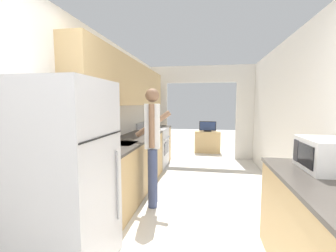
{
  "coord_description": "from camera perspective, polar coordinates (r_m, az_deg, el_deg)",
  "views": [
    {
      "loc": [
        0.17,
        -1.0,
        1.49
      ],
      "look_at": [
        -0.58,
        3.33,
        1.05
      ],
      "focal_mm": 24.0,
      "sensor_mm": 36.0,
      "label": 1
    }
  ],
  "objects": [
    {
      "name": "refrigerator",
      "position": [
        2.2,
        -24.37,
        -11.85
      ],
      "size": [
        0.73,
        0.76,
        1.69
      ],
      "color": "#B7B7BC",
      "rests_on": "ground_plane"
    },
    {
      "name": "person",
      "position": [
        3.26,
        -3.93,
        -4.38
      ],
      "size": [
        0.55,
        0.42,
        1.7
      ],
      "rotation": [
        0.0,
        0.0,
        1.74
      ],
      "color": "#384266",
      "rests_on": "ground_plane"
    },
    {
      "name": "counter_right",
      "position": [
        2.27,
        34.93,
        -22.46
      ],
      "size": [
        0.62,
        1.47,
        0.91
      ],
      "color": "tan",
      "rests_on": "ground_plane"
    },
    {
      "name": "range_oven",
      "position": [
        5.38,
        -3.71,
        -5.35
      ],
      "size": [
        0.66,
        0.77,
        1.05
      ],
      "color": "#B7B7BC",
      "rests_on": "ground_plane"
    },
    {
      "name": "counter_left",
      "position": [
        4.08,
        -8.45,
        -9.05
      ],
      "size": [
        0.62,
        3.83,
        0.91
      ],
      "color": "tan",
      "rests_on": "ground_plane"
    },
    {
      "name": "microwave",
      "position": [
        2.38,
        35.02,
        -6.03
      ],
      "size": [
        0.35,
        0.49,
        0.28
      ],
      "color": "white",
      "rests_on": "counter_right"
    },
    {
      "name": "wall_right",
      "position": [
        3.23,
        32.33,
        0.57
      ],
      "size": [
        0.06,
        7.55,
        2.5
      ],
      "color": "white",
      "rests_on": "ground_plane"
    },
    {
      "name": "wall_far_with_doorway",
      "position": [
        6.19,
        8.3,
        5.37
      ],
      "size": [
        3.16,
        0.06,
        2.5
      ],
      "color": "white",
      "rests_on": "ground_plane"
    },
    {
      "name": "tv_cabinet",
      "position": [
        7.01,
        9.97,
        -3.95
      ],
      "size": [
        0.77,
        0.42,
        0.65
      ],
      "color": "tan",
      "rests_on": "ground_plane"
    },
    {
      "name": "knife",
      "position": [
        5.77,
        -2.89,
        -0.03
      ],
      "size": [
        0.15,
        0.33,
        0.02
      ],
      "rotation": [
        0.0,
        0.0,
        0.53
      ],
      "color": "#B7B7BC",
      "rests_on": "counter_left"
    },
    {
      "name": "television",
      "position": [
        6.9,
        10.04,
        -0.12
      ],
      "size": [
        0.5,
        0.16,
        0.3
      ],
      "color": "black",
      "rests_on": "tv_cabinet"
    },
    {
      "name": "wall_left",
      "position": [
        3.76,
        -13.63,
        6.06
      ],
      "size": [
        0.38,
        7.55,
        2.5
      ],
      "color": "white",
      "rests_on": "ground_plane"
    }
  ]
}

